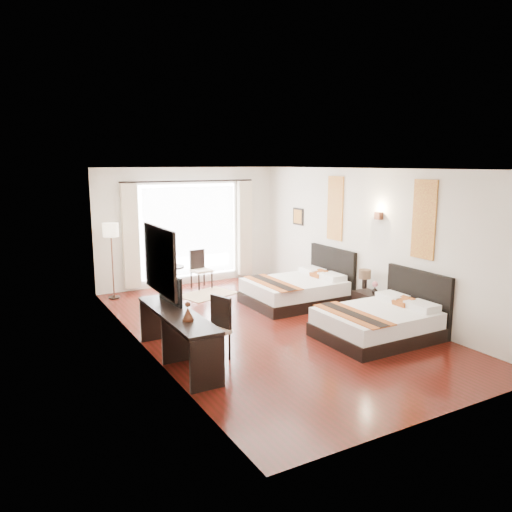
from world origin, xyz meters
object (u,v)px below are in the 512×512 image
bed_near (381,322)px  desk_chair (213,341)px  bed_far (298,290)px  side_table (174,279)px  window_chair (201,277)px  table_lamp (365,276)px  vase (375,289)px  nightstand (367,304)px  console_desk (178,337)px  television (165,289)px  fruit_bowl (173,265)px  floor_lamp (111,235)px

bed_near → desk_chair: bearing=170.0°
bed_far → side_table: 2.95m
bed_near → window_chair: 4.79m
table_lamp → vase: 0.36m
desk_chair → vase: bearing=167.6°
nightstand → table_lamp: size_ratio=1.31×
table_lamp → console_desk: table_lamp is taller
bed_near → vase: (0.69, 0.91, 0.28)m
table_lamp → window_chair: bearing=120.2°
television → side_table: (1.36, 3.42, -0.69)m
bed_near → fruit_bowl: 5.07m
window_chair → vase: bearing=20.2°
fruit_bowl → window_chair: size_ratio=0.22×
desk_chair → side_table: bearing=-121.2°
nightstand → window_chair: size_ratio=0.54×
bed_near → vase: bed_near is taller
bed_far → table_lamp: size_ratio=5.34×
table_lamp → floor_lamp: bearing=138.9°
bed_near → vase: bearing=52.9°
table_lamp → fruit_bowl: 4.36m
fruit_bowl → television: bearing=-111.6°
table_lamp → television: size_ratio=0.47×
vase → television: 4.04m
bed_near → floor_lamp: bearing=125.1°
floor_lamp → nightstand: bearing=-42.6°
nightstand → vase: (0.03, -0.15, 0.33)m
floor_lamp → window_chair: bearing=-2.4°
desk_chair → floor_lamp: size_ratio=0.57×
bed_near → desk_chair: bed_near is taller
floor_lamp → fruit_bowl: floor_lamp is taller
vase → fruit_bowl: fruit_bowl is taller
bed_far → desk_chair: (-2.82, -1.92, -0.00)m
bed_near → table_lamp: 1.47m
bed_near → desk_chair: size_ratio=2.02×
side_table → floor_lamp: bearing=177.8°
bed_near → floor_lamp: size_ratio=1.16×
floor_lamp → window_chair: floor_lamp is taller
television → window_chair: (2.03, 3.39, -0.71)m
table_lamp → vase: bearing=-91.5°
console_desk → vase: bearing=3.2°
bed_near → television: bearing=159.7°
nightstand → table_lamp: bearing=75.6°
floor_lamp → side_table: (1.35, -0.05, -1.10)m
console_desk → bed_near: bearing=-11.5°
console_desk → side_table: (1.38, 3.97, -0.09)m
bed_far → window_chair: size_ratio=2.21×
bed_far → television: (-3.29, -1.19, 0.69)m
table_lamp → vase: (-0.01, -0.30, -0.19)m
table_lamp → window_chair: (-1.98, 3.41, -0.48)m
vase → nightstand: bearing=101.4°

